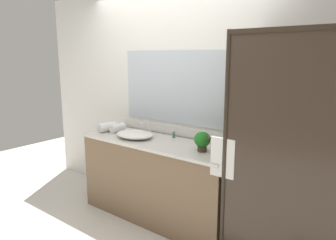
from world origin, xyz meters
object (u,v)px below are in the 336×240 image
Objects in this scene: sink_basin at (135,134)px; amenity_bottle_conditioner at (174,134)px; potted_plant at (202,140)px; faucet at (145,130)px; rolled_towel_middle at (118,128)px; amenity_bottle_body_wash at (220,144)px; rolled_towel_near_edge at (107,127)px.

sink_basin is 0.44m from amenity_bottle_conditioner.
amenity_bottle_conditioner is at bearing 154.95° from potted_plant.
rolled_towel_middle is (-0.36, -0.10, -0.00)m from faucet.
potted_plant is 0.58m from amenity_bottle_conditioner.
rolled_towel_middle reaches higher than amenity_bottle_conditioner.
amenity_bottle_body_wash reaches higher than sink_basin.
amenity_bottle_conditioner is 0.41× the size of rolled_towel_middle.
amenity_bottle_body_wash is at bearing 2.89° from faucet.
potted_plant is 0.94× the size of rolled_towel_middle.
rolled_towel_near_edge is (-0.47, -0.17, 0.01)m from faucet.
potted_plant is 2.36× the size of amenity_bottle_body_wash.
potted_plant reaches higher than rolled_towel_near_edge.
amenity_bottle_body_wash is at bearing 70.02° from potted_plant.
potted_plant is 1.24m from rolled_towel_middle.
sink_basin is 5.44× the size of amenity_bottle_conditioner.
rolled_towel_near_edge is (-1.34, -0.00, -0.05)m from potted_plant.
faucet is 0.89m from potted_plant.
potted_plant reaches higher than amenity_bottle_body_wash.
faucet is 0.37m from rolled_towel_middle.
faucet is at bearing -177.11° from amenity_bottle_body_wash.
faucet is at bearing 169.35° from potted_plant.
rolled_towel_middle is (-0.71, -0.18, 0.01)m from amenity_bottle_conditioner.
rolled_towel_middle is (-1.23, 0.06, -0.06)m from potted_plant.
rolled_towel_middle is at bearing 177.09° from potted_plant.
potted_plant is 0.24m from amenity_bottle_body_wash.
sink_basin is at bearing -178.83° from potted_plant.
potted_plant is (0.87, -0.16, 0.06)m from faucet.
potted_plant is at bearing 1.17° from sink_basin.
potted_plant is (0.87, 0.02, 0.07)m from sink_basin.
amenity_bottle_conditioner is (-0.60, 0.03, 0.00)m from amenity_bottle_body_wash.
sink_basin is 0.37m from rolled_towel_middle.
amenity_bottle_conditioner is 0.86m from rolled_towel_near_edge.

